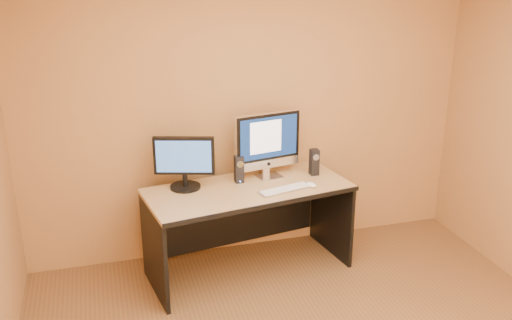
{
  "coord_description": "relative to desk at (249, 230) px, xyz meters",
  "views": [
    {
      "loc": [
        -1.28,
        -2.67,
        2.6
      ],
      "look_at": [
        -0.1,
        1.43,
        1.05
      ],
      "focal_mm": 40.0,
      "sensor_mm": 36.0,
      "label": 1
    }
  ],
  "objects": [
    {
      "name": "walls",
      "position": [
        0.14,
        -1.53,
        0.91
      ],
      "size": [
        4.0,
        4.0,
        2.6
      ],
      "primitive_type": null,
      "color": "#A16E41",
      "rests_on": "ground"
    },
    {
      "name": "desk",
      "position": [
        0.0,
        0.0,
        0.0
      ],
      "size": [
        1.78,
        0.99,
        0.78
      ],
      "primitive_type": null,
      "rotation": [
        0.0,
        0.0,
        0.16
      ],
      "color": "tan",
      "rests_on": "ground"
    },
    {
      "name": "imac",
      "position": [
        0.24,
        0.19,
        0.68
      ],
      "size": [
        0.63,
        0.33,
        0.58
      ],
      "primitive_type": null,
      "rotation": [
        0.0,
        0.0,
        0.19
      ],
      "color": "silver",
      "rests_on": "desk"
    },
    {
      "name": "second_monitor",
      "position": [
        -0.5,
        0.14,
        0.61
      ],
      "size": [
        0.56,
        0.39,
        0.44
      ],
      "primitive_type": null,
      "rotation": [
        0.0,
        0.0,
        -0.29
      ],
      "color": "black",
      "rests_on": "desk"
    },
    {
      "name": "speaker_left",
      "position": [
        -0.04,
        0.15,
        0.5
      ],
      "size": [
        0.07,
        0.08,
        0.23
      ],
      "primitive_type": null,
      "rotation": [
        0.0,
        0.0,
        0.01
      ],
      "color": "black",
      "rests_on": "desk"
    },
    {
      "name": "speaker_right",
      "position": [
        0.63,
        0.14,
        0.5
      ],
      "size": [
        0.07,
        0.08,
        0.23
      ],
      "primitive_type": null,
      "rotation": [
        0.0,
        0.0,
        0.02
      ],
      "color": "black",
      "rests_on": "desk"
    },
    {
      "name": "keyboard",
      "position": [
        0.27,
        -0.13,
        0.4
      ],
      "size": [
        0.47,
        0.23,
        0.02
      ],
      "primitive_type": "cube",
      "rotation": [
        0.0,
        0.0,
        0.25
      ],
      "color": "#B2B2B7",
      "rests_on": "desk"
    },
    {
      "name": "mouse",
      "position": [
        0.51,
        -0.12,
        0.41
      ],
      "size": [
        0.09,
        0.12,
        0.04
      ],
      "primitive_type": "ellipsoid",
      "rotation": [
        0.0,
        0.0,
        0.31
      ],
      "color": "white",
      "rests_on": "desk"
    },
    {
      "name": "cable_a",
      "position": [
        0.27,
        0.27,
        0.39
      ],
      "size": [
        0.12,
        0.21,
        0.01
      ],
      "primitive_type": "cylinder",
      "rotation": [
        1.57,
        0.0,
        0.5
      ],
      "color": "black",
      "rests_on": "desk"
    },
    {
      "name": "cable_b",
      "position": [
        0.18,
        0.27,
        0.39
      ],
      "size": [
        0.04,
        0.19,
        0.01
      ],
      "primitive_type": "cylinder",
      "rotation": [
        1.57,
        0.0,
        -0.19
      ],
      "color": "black",
      "rests_on": "desk"
    }
  ]
}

